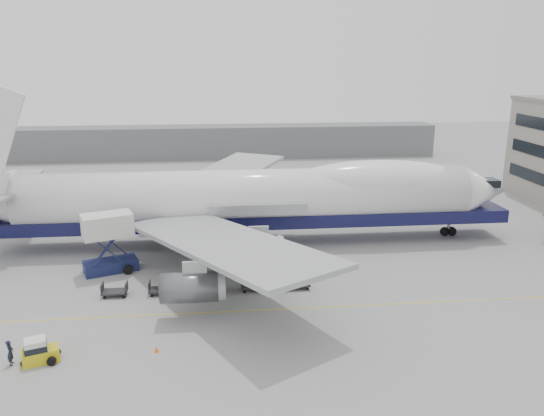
{
  "coord_description": "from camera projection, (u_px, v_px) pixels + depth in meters",
  "views": [
    {
      "loc": [
        -3.26,
        -48.24,
        21.29
      ],
      "look_at": [
        2.26,
        6.0,
        5.92
      ],
      "focal_mm": 35.0,
      "sensor_mm": 36.0,
      "label": 1
    }
  ],
  "objects": [
    {
      "name": "ground",
      "position": [
        255.0,
        283.0,
        52.29
      ],
      "size": [
        260.0,
        260.0,
        0.0
      ],
      "primitive_type": "plane",
      "color": "gray",
      "rests_on": "ground"
    },
    {
      "name": "apron_line",
      "position": [
        260.0,
        310.0,
        46.54
      ],
      "size": [
        60.0,
        0.15,
        0.01
      ],
      "primitive_type": "cube",
      "color": "gold",
      "rests_on": "ground"
    },
    {
      "name": "hangar",
      "position": [
        188.0,
        142.0,
        117.39
      ],
      "size": [
        110.0,
        8.0,
        7.0
      ],
      "primitive_type": "cube",
      "color": "slate",
      "rests_on": "ground"
    },
    {
      "name": "airliner",
      "position": [
        253.0,
        197.0,
        62.31
      ],
      "size": [
        67.0,
        55.3,
        19.98
      ],
      "color": "white",
      "rests_on": "ground"
    },
    {
      "name": "catering_truck",
      "position": [
        109.0,
        239.0,
        54.28
      ],
      "size": [
        5.9,
        4.92,
        6.17
      ],
      "rotation": [
        0.0,
        0.0,
        0.36
      ],
      "color": "#1A214E",
      "rests_on": "ground"
    },
    {
      "name": "baggage_tug",
      "position": [
        39.0,
        352.0,
        38.41
      ],
      "size": [
        2.83,
        2.12,
        1.85
      ],
      "rotation": [
        0.0,
        0.0,
        0.34
      ],
      "color": "gold",
      "rests_on": "ground"
    },
    {
      "name": "ground_worker",
      "position": [
        10.0,
        353.0,
        38.03
      ],
      "size": [
        0.57,
        0.77,
        1.92
      ],
      "primitive_type": "imported",
      "rotation": [
        0.0,
        0.0,
        1.74
      ],
      "color": "black",
      "rests_on": "ground"
    },
    {
      "name": "traffic_cone",
      "position": [
        156.0,
        349.0,
        39.87
      ],
      "size": [
        0.33,
        0.33,
        0.49
      ],
      "rotation": [
        0.0,
        0.0,
        -0.22
      ],
      "color": "#FC610D",
      "rests_on": "ground"
    },
    {
      "name": "dolly_0",
      "position": [
        115.0,
        291.0,
        49.18
      ],
      "size": [
        2.3,
        1.35,
        1.3
      ],
      "color": "#2D2D30",
      "rests_on": "ground"
    },
    {
      "name": "dolly_1",
      "position": [
        162.0,
        289.0,
        49.6
      ],
      "size": [
        2.3,
        1.35,
        1.3
      ],
      "color": "#2D2D30",
      "rests_on": "ground"
    },
    {
      "name": "dolly_2",
      "position": [
        208.0,
        287.0,
        50.02
      ],
      "size": [
        2.3,
        1.35,
        1.3
      ],
      "color": "#2D2D30",
      "rests_on": "ground"
    },
    {
      "name": "dolly_3",
      "position": [
        253.0,
        285.0,
        50.44
      ],
      "size": [
        2.3,
        1.35,
        1.3
      ],
      "color": "#2D2D30",
      "rests_on": "ground"
    },
    {
      "name": "dolly_4",
      "position": [
        298.0,
        283.0,
        50.86
      ],
      "size": [
        2.3,
        1.35,
        1.3
      ],
      "color": "#2D2D30",
      "rests_on": "ground"
    }
  ]
}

